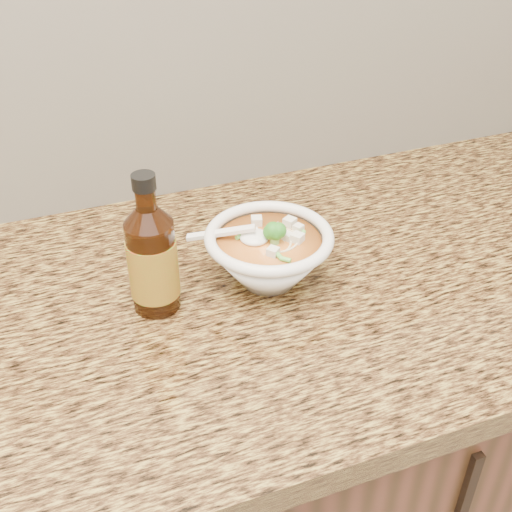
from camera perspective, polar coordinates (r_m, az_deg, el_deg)
name	(u,v)px	position (r m, az deg, el deg)	size (l,w,h in m)	color
counter_slab	(30,346)	(0.93, -19.43, -7.53)	(4.00, 0.68, 0.04)	olive
soup_bowl	(269,256)	(0.93, 1.13, 0.04)	(0.20, 0.19, 0.10)	white
hot_sauce_bottle	(152,260)	(0.88, -9.19, -0.34)	(0.08, 0.08, 0.21)	#371707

